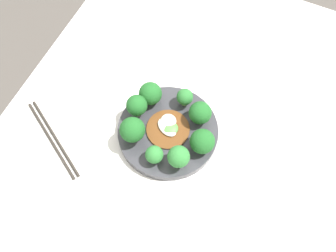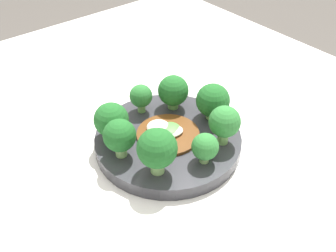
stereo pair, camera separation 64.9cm
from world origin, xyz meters
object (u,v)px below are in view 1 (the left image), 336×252
Objects in this scene: broccoli_north at (137,106)px; broccoli_northwest at (132,130)px; chopsticks at (53,139)px; broccoli_west at (154,155)px; broccoli_southwest at (179,157)px; broccoli_southeast at (200,113)px; stirfry_center at (168,127)px; broccoli_south at (202,142)px; broccoli_northeast at (150,94)px; broccoli_east at (185,97)px; plate at (168,132)px.

broccoli_northwest is at bearing -161.23° from broccoli_north.
broccoli_west is at bearing -79.01° from chopsticks.
broccoli_southeast is at bearing 0.00° from broccoli_southwest.
broccoli_west is at bearing -176.41° from stirfry_center.
broccoli_northeast is at bearing 68.33° from broccoli_south.
broccoli_southwest reaches higher than broccoli_northeast.
broccoli_north is 0.09m from stirfry_center.
broccoli_northeast is at bearing 46.41° from broccoli_southwest.
stirfry_center is 0.48× the size of chopsticks.
broccoli_east is at bearing 62.38° from broccoli_southeast.
broccoli_south is (0.04, -0.15, -0.01)m from broccoli_northwest.
stirfry_center is at bearing -47.37° from broccoli_northwest.
broccoli_east is at bearing -5.84° from stirfry_center.
broccoli_southeast and broccoli_northeast have the same top height.
chopsticks is (-0.21, 0.25, -0.05)m from broccoli_east.
broccoli_southeast is 0.94× the size of broccoli_southwest.
broccoli_southwest is at bearing -78.44° from chopsticks.
broccoli_south reaches higher than broccoli_northeast.
broccoli_northeast is 0.18m from broccoli_southwest.
broccoli_northeast is (0.05, 0.07, 0.05)m from plate.
broccoli_south reaches higher than broccoli_west.
broccoli_south reaches higher than broccoli_southeast.
broccoli_south is at bearing -137.81° from broccoli_east.
broccoli_north is (-0.04, 0.01, 0.00)m from broccoli_northeast.
stirfry_center is (0.07, 0.06, -0.03)m from broccoli_southwest.
stirfry_center is (0.00, 0.00, 0.02)m from plate.
broccoli_northwest is 1.16× the size of broccoli_north.
broccoli_west is at bearing 104.17° from broccoli_southwest.
broccoli_southeast reaches higher than stirfry_center.
chopsticks is (-0.06, 0.30, -0.06)m from broccoli_southwest.
plate is 1.13× the size of chopsticks.
broccoli_northeast is at bearing 52.83° from plate.
broccoli_east reaches higher than broccoli_west.
broccoli_southeast is 0.84× the size of broccoli_northwest.
chopsticks is at bearing 130.09° from broccoli_east.
plate is 3.83× the size of broccoli_southeast.
plate is 3.22× the size of broccoli_northwest.
broccoli_east is (0.08, -0.01, 0.04)m from plate.
plate is 3.82× the size of broccoli_northeast.
broccoli_south reaches higher than plate.
broccoli_southeast is at bearing 26.52° from broccoli_south.
broccoli_north is 1.23× the size of broccoli_east.
broccoli_north reaches higher than broccoli_southeast.
stirfry_center is (0.06, -0.06, -0.04)m from broccoli_northwest.
broccoli_northwest reaches higher than plate.
broccoli_southwest reaches higher than broccoli_north.
broccoli_southeast is 0.98× the size of broccoli_north.
broccoli_south is 0.07m from broccoli_southwest.
broccoli_southeast is 0.29× the size of chopsticks.
broccoli_north is at bearing 83.57° from plate.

